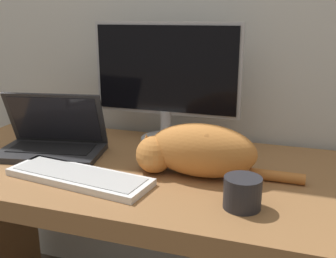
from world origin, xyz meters
The scene contains 6 objects.
desk centered at (0.00, 0.35, 0.57)m, with size 1.45×0.69×0.72m.
monitor centered at (0.01, 0.59, 0.96)m, with size 0.54×0.19×0.44m.
laptop centered at (-0.32, 0.35, 0.76)m, with size 0.38×0.26×0.21m.
external_keyboard centered at (-0.12, 0.18, 0.73)m, with size 0.45×0.20×0.02m.
cat centered at (0.20, 0.32, 0.80)m, with size 0.49×0.15×0.16m.
coffee_mug centered at (0.36, 0.16, 0.76)m, with size 0.09×0.09×0.08m.
Camera 1 is at (0.46, -0.74, 1.18)m, focal length 42.00 mm.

